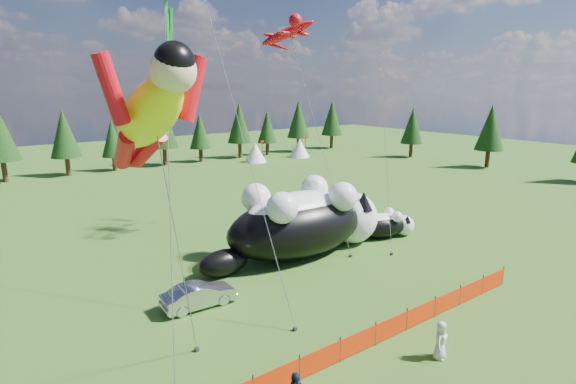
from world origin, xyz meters
The scene contains 11 objects.
ground centered at (0.00, 0.00, 0.00)m, with size 160.00×160.00×0.00m, color #143609.
safety_fence centered at (0.00, -3.00, 0.50)m, with size 22.06×0.06×1.10m.
tree_line centered at (0.00, 45.00, 4.00)m, with size 90.00×4.00×8.00m, color black, non-canonical shape.
festival_tents centered at (11.00, 40.00, 1.40)m, with size 50.00×3.20×2.80m, color white, non-canonical shape.
cat_large centered at (5.18, 7.05, 2.28)m, with size 13.25×4.79×4.79m.
cat_small centered at (11.74, 6.40, 0.96)m, with size 5.41×3.29×2.03m.
car centered at (-3.48, 4.49, 0.61)m, with size 1.28×3.68×1.21m, color silver.
spectator_e centered at (2.40, -5.16, 0.79)m, with size 0.77×0.50×1.58m, color silver.
superhero_kite centered at (-7.34, -1.24, 9.79)m, with size 4.58×4.99×12.20m.
gecko_kite centered at (7.41, 12.10, 14.22)m, with size 5.62×10.49×16.10m.
diamond_kite_a centered at (-1.37, 6.58, 14.24)m, with size 1.01×7.43×16.49m.
Camera 1 is at (-11.90, -14.50, 10.59)m, focal length 28.00 mm.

